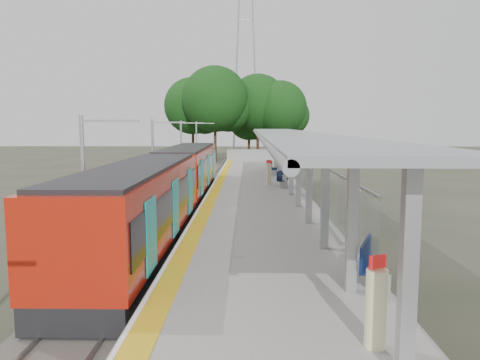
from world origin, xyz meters
name	(u,v)px	position (x,y,z in m)	size (l,w,h in m)	color
trackbed	(185,203)	(-4.50, 20.00, 0.12)	(3.00, 70.00, 0.24)	#59544C
platform	(256,197)	(0.00, 20.00, 0.50)	(6.00, 50.00, 1.00)	gray
tactile_strip	(216,189)	(-2.55, 20.00, 1.01)	(0.60, 50.00, 0.02)	gold
end_fence	(253,155)	(0.00, 44.95, 1.60)	(6.00, 0.10, 1.20)	#9EA0A5
train	(171,184)	(-4.50, 14.51, 2.05)	(2.74, 27.60, 3.62)	black
canopy	(288,141)	(1.61, 16.19, 4.20)	(3.27, 38.00, 3.66)	#9EA0A5
pylon	(246,43)	(-1.00, 73.00, 19.00)	(8.00, 4.00, 38.00)	#9EA0A5
tree_cluster	(236,105)	(-2.19, 53.68, 7.61)	(19.20, 12.76, 12.50)	#382316
catenary_masts	(154,160)	(-6.22, 19.00, 2.91)	(2.08, 48.16, 5.40)	#9EA0A5
bench_near	(370,261)	(2.60, 2.48, 1.61)	(1.11, 1.76, 1.15)	#0E1B47
bench_mid	(282,178)	(1.69, 21.26, 1.57)	(0.96, 1.64, 1.08)	#0E1B47
bench_far	(273,168)	(1.51, 28.91, 1.57)	(0.61, 1.62, 1.08)	#0E1B47
info_pillar_near	(376,308)	(1.82, -0.94, 1.75)	(0.39, 0.39, 1.74)	beige
info_pillar_far	(269,174)	(0.89, 22.61, 1.73)	(0.38, 0.38, 1.68)	beige
litter_bin	(284,181)	(1.78, 20.84, 1.41)	(0.40, 0.40, 0.82)	#9EA0A5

